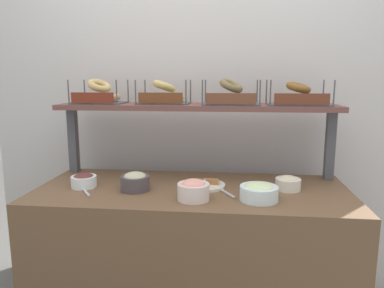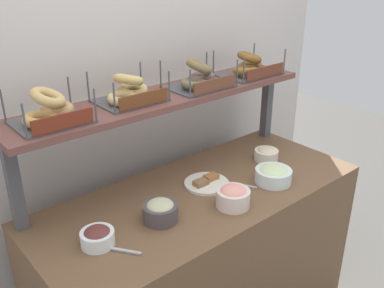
{
  "view_description": "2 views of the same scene",
  "coord_description": "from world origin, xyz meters",
  "px_view_note": "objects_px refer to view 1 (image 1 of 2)",
  "views": [
    {
      "loc": [
        0.2,
        -1.85,
        1.43
      ],
      "look_at": [
        -0.0,
        0.04,
        1.08
      ],
      "focal_mm": 33.84,
      "sensor_mm": 36.0,
      "label": 1
    },
    {
      "loc": [
        -1.19,
        -1.33,
        1.9
      ],
      "look_at": [
        -0.03,
        0.03,
        1.1
      ],
      "focal_mm": 39.95,
      "sensor_mm": 36.0,
      "label": 2
    }
  ],
  "objects_px": {
    "bowl_tuna_salad": "(135,181)",
    "serving_spoon_by_edge": "(223,191)",
    "bagel_basket_sesame": "(99,96)",
    "bowl_scallion_spread": "(259,192)",
    "bowl_chocolate_spread": "(84,180)",
    "bagel_basket_cinnamon_raisin": "(298,97)",
    "bowl_lox_spread": "(193,190)",
    "serving_spoon_near_plate": "(84,190)",
    "bagel_basket_poppy": "(231,96)",
    "serving_plate_white": "(205,185)",
    "bagel_basket_plain": "(164,96)",
    "bowl_potato_salad": "(288,183)"
  },
  "relations": [
    {
      "from": "serving_spoon_by_edge",
      "to": "bowl_potato_salad",
      "type": "bearing_deg",
      "value": 12.82
    },
    {
      "from": "bowl_lox_spread",
      "to": "bowl_chocolate_spread",
      "type": "xyz_separation_m",
      "value": [
        -0.61,
        0.14,
        -0.01
      ]
    },
    {
      "from": "bowl_chocolate_spread",
      "to": "serving_spoon_by_edge",
      "type": "xyz_separation_m",
      "value": [
        0.75,
        -0.01,
        -0.03
      ]
    },
    {
      "from": "bowl_lox_spread",
      "to": "bowl_chocolate_spread",
      "type": "relative_size",
      "value": 1.15
    },
    {
      "from": "bagel_basket_sesame",
      "to": "bowl_scallion_spread",
      "type": "bearing_deg",
      "value": -24.1
    },
    {
      "from": "serving_plate_white",
      "to": "serving_spoon_by_edge",
      "type": "xyz_separation_m",
      "value": [
        0.1,
        -0.08,
        -0.0
      ]
    },
    {
      "from": "serving_spoon_near_plate",
      "to": "bagel_basket_cinnamon_raisin",
      "type": "height_order",
      "value": "bagel_basket_cinnamon_raisin"
    },
    {
      "from": "bowl_tuna_salad",
      "to": "bagel_basket_cinnamon_raisin",
      "type": "xyz_separation_m",
      "value": [
        0.86,
        0.32,
        0.43
      ]
    },
    {
      "from": "bowl_chocolate_spread",
      "to": "serving_spoon_by_edge",
      "type": "distance_m",
      "value": 0.75
    },
    {
      "from": "bowl_tuna_salad",
      "to": "serving_spoon_by_edge",
      "type": "distance_m",
      "value": 0.46
    },
    {
      "from": "serving_spoon_by_edge",
      "to": "bagel_basket_plain",
      "type": "height_order",
      "value": "bagel_basket_plain"
    },
    {
      "from": "bagel_basket_cinnamon_raisin",
      "to": "bowl_scallion_spread",
      "type": "bearing_deg",
      "value": -119.38
    },
    {
      "from": "bowl_scallion_spread",
      "to": "bagel_basket_cinnamon_raisin",
      "type": "xyz_separation_m",
      "value": [
        0.23,
        0.41,
        0.43
      ]
    },
    {
      "from": "bowl_tuna_salad",
      "to": "bagel_basket_plain",
      "type": "relative_size",
      "value": 0.51
    },
    {
      "from": "bowl_scallion_spread",
      "to": "bagel_basket_plain",
      "type": "distance_m",
      "value": 0.82
    },
    {
      "from": "serving_spoon_near_plate",
      "to": "bagel_basket_sesame",
      "type": "xyz_separation_m",
      "value": [
        -0.03,
        0.36,
        0.47
      ]
    },
    {
      "from": "serving_spoon_near_plate",
      "to": "serving_spoon_by_edge",
      "type": "xyz_separation_m",
      "value": [
        0.72,
        0.06,
        0.0
      ]
    },
    {
      "from": "serving_spoon_by_edge",
      "to": "bowl_scallion_spread",
      "type": "bearing_deg",
      "value": -32.34
    },
    {
      "from": "serving_plate_white",
      "to": "serving_spoon_near_plate",
      "type": "height_order",
      "value": "serving_plate_white"
    },
    {
      "from": "bowl_chocolate_spread",
      "to": "bagel_basket_sesame",
      "type": "distance_m",
      "value": 0.53
    },
    {
      "from": "bowl_potato_salad",
      "to": "bagel_basket_plain",
      "type": "relative_size",
      "value": 0.44
    },
    {
      "from": "bagel_basket_poppy",
      "to": "bowl_lox_spread",
      "type": "bearing_deg",
      "value": -111.37
    },
    {
      "from": "bowl_potato_salad",
      "to": "bagel_basket_cinnamon_raisin",
      "type": "height_order",
      "value": "bagel_basket_cinnamon_raisin"
    },
    {
      "from": "bowl_chocolate_spread",
      "to": "bagel_basket_cinnamon_raisin",
      "type": "xyz_separation_m",
      "value": [
        1.15,
        0.29,
        0.44
      ]
    },
    {
      "from": "bowl_lox_spread",
      "to": "serving_spoon_near_plate",
      "type": "relative_size",
      "value": 1.03
    },
    {
      "from": "bowl_lox_spread",
      "to": "serving_spoon_by_edge",
      "type": "xyz_separation_m",
      "value": [
        0.14,
        0.14,
        -0.04
      ]
    },
    {
      "from": "bagel_basket_poppy",
      "to": "serving_spoon_by_edge",
      "type": "bearing_deg",
      "value": -95.54
    },
    {
      "from": "bowl_lox_spread",
      "to": "bowl_scallion_spread",
      "type": "xyz_separation_m",
      "value": [
        0.31,
        0.03,
        -0.01
      ]
    },
    {
      "from": "serving_plate_white",
      "to": "bowl_lox_spread",
      "type": "bearing_deg",
      "value": -99.7
    },
    {
      "from": "bowl_scallion_spread",
      "to": "bowl_potato_salad",
      "type": "bearing_deg",
      "value": 48.67
    },
    {
      "from": "bowl_tuna_salad",
      "to": "bowl_potato_salad",
      "type": "height_order",
      "value": "bowl_tuna_salad"
    },
    {
      "from": "serving_spoon_near_plate",
      "to": "bagel_basket_sesame",
      "type": "bearing_deg",
      "value": 94.59
    },
    {
      "from": "bagel_basket_poppy",
      "to": "bowl_tuna_salad",
      "type": "bearing_deg",
      "value": -147.53
    },
    {
      "from": "bowl_chocolate_spread",
      "to": "bagel_basket_plain",
      "type": "distance_m",
      "value": 0.67
    },
    {
      "from": "bowl_scallion_spread",
      "to": "bagel_basket_plain",
      "type": "bearing_deg",
      "value": 140.8
    },
    {
      "from": "bowl_tuna_salad",
      "to": "bowl_chocolate_spread",
      "type": "bearing_deg",
      "value": 175.42
    },
    {
      "from": "bagel_basket_poppy",
      "to": "serving_spoon_near_plate",
      "type": "bearing_deg",
      "value": -154.87
    },
    {
      "from": "serving_plate_white",
      "to": "bagel_basket_plain",
      "type": "distance_m",
      "value": 0.59
    },
    {
      "from": "serving_plate_white",
      "to": "bagel_basket_plain",
      "type": "relative_size",
      "value": 0.75
    },
    {
      "from": "bowl_chocolate_spread",
      "to": "serving_spoon_by_edge",
      "type": "relative_size",
      "value": 0.85
    },
    {
      "from": "bowl_potato_salad",
      "to": "serving_spoon_by_edge",
      "type": "relative_size",
      "value": 0.83
    },
    {
      "from": "serving_plate_white",
      "to": "bagel_basket_cinnamon_raisin",
      "type": "distance_m",
      "value": 0.72
    },
    {
      "from": "bowl_potato_salad",
      "to": "serving_plate_white",
      "type": "relative_size",
      "value": 0.59
    },
    {
      "from": "bowl_tuna_salad",
      "to": "bowl_lox_spread",
      "type": "bearing_deg",
      "value": -20.53
    },
    {
      "from": "bowl_lox_spread",
      "to": "bowl_scallion_spread",
      "type": "relative_size",
      "value": 0.84
    },
    {
      "from": "bagel_basket_poppy",
      "to": "bagel_basket_cinnamon_raisin",
      "type": "distance_m",
      "value": 0.38
    },
    {
      "from": "bowl_lox_spread",
      "to": "bagel_basket_poppy",
      "type": "distance_m",
      "value": 0.63
    },
    {
      "from": "bagel_basket_sesame",
      "to": "bagel_basket_cinnamon_raisin",
      "type": "distance_m",
      "value": 1.16
    },
    {
      "from": "bowl_chocolate_spread",
      "to": "bagel_basket_sesame",
      "type": "relative_size",
      "value": 0.46
    },
    {
      "from": "bowl_scallion_spread",
      "to": "bagel_basket_sesame",
      "type": "distance_m",
      "value": 1.1
    }
  ]
}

